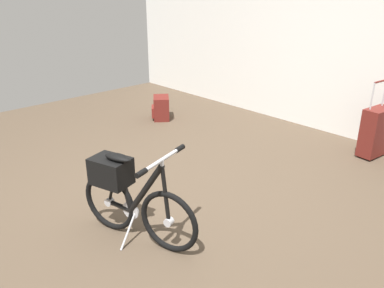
# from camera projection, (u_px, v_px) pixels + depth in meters

# --- Properties ---
(ground_plane) EXTENTS (7.45, 7.45, 0.00)m
(ground_plane) POSITION_uv_depth(u_px,v_px,m) (173.00, 207.00, 3.32)
(ground_plane) COLOR brown
(back_wall) EXTENTS (7.45, 0.10, 2.69)m
(back_wall) POSITION_uv_depth(u_px,v_px,m) (347.00, 22.00, 4.50)
(back_wall) COLOR white
(back_wall) RESTS_ON ground_plane
(folding_bike_foreground) EXTENTS (0.97, 0.52, 0.71)m
(folding_bike_foreground) POSITION_uv_depth(u_px,v_px,m) (128.00, 194.00, 2.81)
(folding_bike_foreground) COLOR black
(folding_bike_foreground) RESTS_ON ground_plane
(rolling_suitcase) EXTENTS (0.22, 0.38, 0.83)m
(rolling_suitcase) POSITION_uv_depth(u_px,v_px,m) (376.00, 131.00, 4.20)
(rolling_suitcase) COLOR maroon
(rolling_suitcase) RESTS_ON ground_plane
(backpack_on_floor) EXTENTS (0.37, 0.36, 0.31)m
(backpack_on_floor) POSITION_uv_depth(u_px,v_px,m) (161.00, 108.00, 5.43)
(backpack_on_floor) COLOR maroon
(backpack_on_floor) RESTS_ON ground_plane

